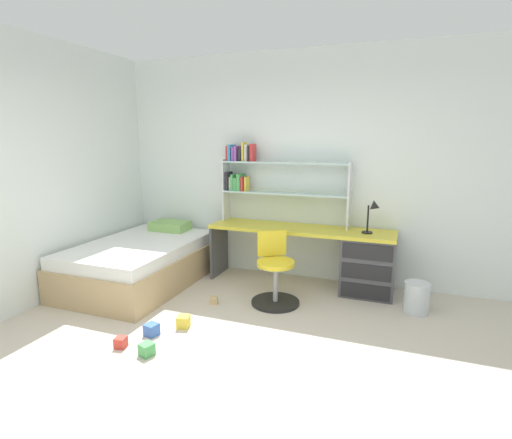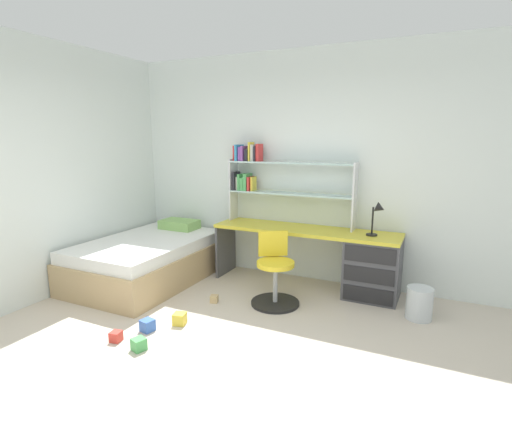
# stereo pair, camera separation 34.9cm
# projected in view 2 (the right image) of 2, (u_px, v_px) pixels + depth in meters

# --- Properties ---
(ground_plane) EXTENTS (5.68, 5.84, 0.02)m
(ground_plane) POSITION_uv_depth(u_px,v_px,m) (197.00, 378.00, 2.97)
(ground_plane) COLOR beige
(room_shell) EXTENTS (5.68, 5.84, 2.79)m
(room_shell) POSITION_uv_depth(u_px,v_px,m) (163.00, 172.00, 4.26)
(room_shell) COLOR silver
(room_shell) RESTS_ON ground_plane
(desk) EXTENTS (2.19, 0.53, 0.71)m
(desk) POSITION_uv_depth(u_px,v_px,m) (353.00, 260.00, 4.48)
(desk) COLOR gold
(desk) RESTS_ON ground_plane
(bookshelf_hutch) EXTENTS (1.59, 0.22, 1.00)m
(bookshelf_hutch) POSITION_uv_depth(u_px,v_px,m) (270.00, 176.00, 4.89)
(bookshelf_hutch) COLOR silver
(bookshelf_hutch) RESTS_ON desk
(desk_lamp) EXTENTS (0.20, 0.17, 0.38)m
(desk_lamp) POSITION_uv_depth(u_px,v_px,m) (378.00, 214.00, 4.23)
(desk_lamp) COLOR black
(desk_lamp) RESTS_ON desk
(swivel_chair) EXTENTS (0.52, 0.52, 0.77)m
(swivel_chair) POSITION_uv_depth(u_px,v_px,m) (275.00, 277.00, 4.23)
(swivel_chair) COLOR black
(swivel_chair) RESTS_ON ground_plane
(bed_platform) EXTENTS (1.22, 1.86, 0.64)m
(bed_platform) POSITION_uv_depth(u_px,v_px,m) (148.00, 260.00, 4.95)
(bed_platform) COLOR tan
(bed_platform) RESTS_ON ground_plane
(waste_bin) EXTENTS (0.25, 0.25, 0.32)m
(waste_bin) POSITION_uv_depth(u_px,v_px,m) (419.00, 303.00, 3.89)
(waste_bin) COLOR silver
(waste_bin) RESTS_ON ground_plane
(toy_block_natural_0) EXTENTS (0.10, 0.10, 0.08)m
(toy_block_natural_0) POSITION_uv_depth(u_px,v_px,m) (214.00, 299.00, 4.30)
(toy_block_natural_0) COLOR tan
(toy_block_natural_0) RESTS_ON ground_plane
(toy_block_yellow_1) EXTENTS (0.14, 0.14, 0.11)m
(toy_block_yellow_1) POSITION_uv_depth(u_px,v_px,m) (180.00, 319.00, 3.79)
(toy_block_yellow_1) COLOR gold
(toy_block_yellow_1) RESTS_ON ground_plane
(toy_block_green_2) EXTENTS (0.13, 0.13, 0.10)m
(toy_block_green_2) POSITION_uv_depth(u_px,v_px,m) (139.00, 344.00, 3.33)
(toy_block_green_2) COLOR #479E51
(toy_block_green_2) RESTS_ON ground_plane
(toy_block_blue_3) EXTENTS (0.13, 0.13, 0.11)m
(toy_block_blue_3) POSITION_uv_depth(u_px,v_px,m) (147.00, 325.00, 3.66)
(toy_block_blue_3) COLOR #3860B7
(toy_block_blue_3) RESTS_ON ground_plane
(toy_block_red_4) EXTENTS (0.10, 0.10, 0.09)m
(toy_block_red_4) POSITION_uv_depth(u_px,v_px,m) (116.00, 336.00, 3.47)
(toy_block_red_4) COLOR red
(toy_block_red_4) RESTS_ON ground_plane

